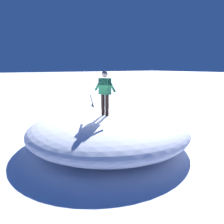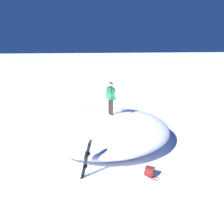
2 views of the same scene
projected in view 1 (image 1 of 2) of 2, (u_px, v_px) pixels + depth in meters
name	position (u px, v px, depth m)	size (l,w,h in m)	color
ground	(94.00, 142.00, 9.23)	(240.00, 240.00, 0.00)	white
snow_mound	(108.00, 129.00, 8.88)	(6.46, 6.72, 1.31)	white
snowboarder_standing	(105.00, 89.00, 8.18)	(0.41, 1.00, 1.72)	black
snowboard_primary_upright	(94.00, 108.00, 12.31)	(0.51, 0.47, 1.63)	black
backpack_near	(53.00, 123.00, 11.44)	(0.59, 0.51, 0.44)	maroon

